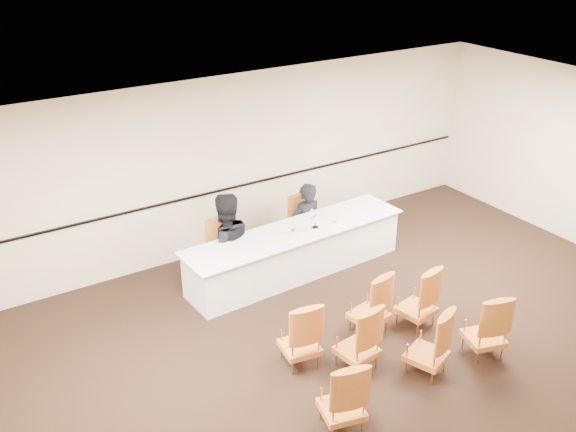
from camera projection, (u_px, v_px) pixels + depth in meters
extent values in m
plane|color=black|center=(387.00, 365.00, 8.27)|extent=(10.00, 10.00, 0.00)
plane|color=white|center=(405.00, 145.00, 6.98)|extent=(10.00, 10.00, 0.00)
cube|color=beige|center=(236.00, 163.00, 10.68)|extent=(10.00, 0.04, 3.00)
cube|color=black|center=(238.00, 186.00, 10.82)|extent=(9.80, 0.04, 0.03)
imported|color=black|center=(306.00, 228.00, 10.97)|extent=(0.61, 0.41, 1.66)
imported|color=black|center=(225.00, 250.00, 10.13)|extent=(0.98, 0.79, 1.93)
cube|color=white|center=(328.00, 223.00, 10.33)|extent=(0.37, 0.35, 0.00)
cylinder|color=silver|center=(308.00, 228.00, 10.04)|extent=(0.08, 0.08, 0.10)
cylinder|color=white|center=(338.00, 219.00, 10.31)|extent=(0.11, 0.11, 0.13)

